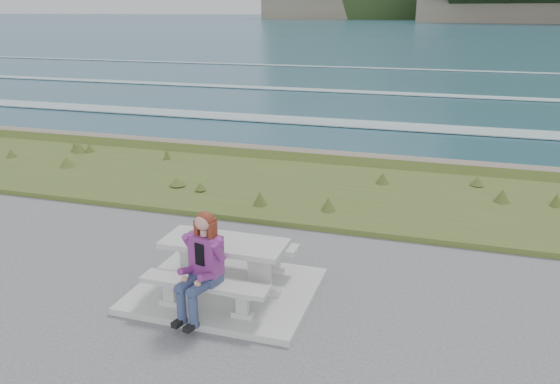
# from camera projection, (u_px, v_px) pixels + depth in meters

# --- Properties ---
(concrete_slab) EXTENTS (2.60, 2.10, 0.10)m
(concrete_slab) POSITION_uv_depth(u_px,v_px,m) (226.00, 290.00, 8.11)
(concrete_slab) COLOR #A6A6A1
(concrete_slab) RESTS_ON ground
(picnic_table) EXTENTS (1.80, 0.75, 0.75)m
(picnic_table) POSITION_uv_depth(u_px,v_px,m) (224.00, 251.00, 7.91)
(picnic_table) COLOR #A6A6A1
(picnic_table) RESTS_ON concrete_slab
(bench_landward) EXTENTS (1.80, 0.35, 0.45)m
(bench_landward) POSITION_uv_depth(u_px,v_px,m) (205.00, 288.00, 7.35)
(bench_landward) COLOR #A6A6A1
(bench_landward) RESTS_ON concrete_slab
(bench_seaward) EXTENTS (1.80, 0.35, 0.45)m
(bench_seaward) POSITION_uv_depth(u_px,v_px,m) (242.00, 247.00, 8.61)
(bench_seaward) COLOR #A6A6A1
(bench_seaward) RESTS_ON concrete_slab
(grass_verge) EXTENTS (160.00, 4.50, 0.22)m
(grass_verge) POSITION_uv_depth(u_px,v_px,m) (310.00, 192.00, 12.65)
(grass_verge) COLOR #445620
(grass_verge) RESTS_ON ground
(shore_drop) EXTENTS (160.00, 0.80, 2.20)m
(shore_drop) POSITION_uv_depth(u_px,v_px,m) (335.00, 161.00, 15.27)
(shore_drop) COLOR #695B4F
(shore_drop) RESTS_ON ground
(ocean) EXTENTS (1600.00, 1600.00, 0.09)m
(ocean) POSITION_uv_depth(u_px,v_px,m) (396.00, 115.00, 31.39)
(ocean) COLOR #214D5F
(ocean) RESTS_ON ground
(seated_woman) EXTENTS (0.57, 0.80, 1.45)m
(seated_woman) POSITION_uv_depth(u_px,v_px,m) (199.00, 280.00, 7.17)
(seated_woman) COLOR navy
(seated_woman) RESTS_ON concrete_slab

